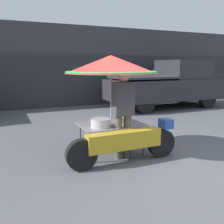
% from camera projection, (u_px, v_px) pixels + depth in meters
% --- Properties ---
extents(ground_plane, '(36.00, 36.00, 0.00)m').
position_uv_depth(ground_plane, '(157.00, 164.00, 4.51)').
color(ground_plane, '#4C4F54').
extents(shopfront_building, '(28.00, 2.06, 3.42)m').
position_uv_depth(shopfront_building, '(59.00, 66.00, 11.33)').
color(shopfront_building, '#38383D').
rests_on(shopfront_building, ground).
extents(vendor_motorcycle_cart, '(2.15, 1.79, 1.95)m').
position_uv_depth(vendor_motorcycle_cart, '(113.00, 79.00, 4.77)').
color(vendor_motorcycle_cart, black).
rests_on(vendor_motorcycle_cart, ground).
extents(vendor_person, '(0.38, 0.23, 1.68)m').
position_uv_depth(vendor_person, '(123.00, 109.00, 4.65)').
color(vendor_person, '#4C473D').
rests_on(vendor_person, ground).
extents(pickup_truck, '(4.99, 1.90, 1.97)m').
position_uv_depth(pickup_truck, '(169.00, 85.00, 10.42)').
color(pickup_truck, black).
rests_on(pickup_truck, ground).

